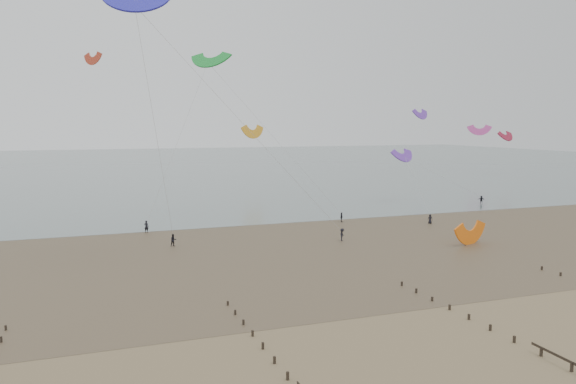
# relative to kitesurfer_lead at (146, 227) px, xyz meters

# --- Properties ---
(ground) EXTENTS (500.00, 500.00, 0.00)m
(ground) POSITION_rel_kitesurfer_lead_xyz_m (17.23, -49.65, -0.92)
(ground) COLOR brown
(ground) RESTS_ON ground
(sea_and_shore) EXTENTS (500.00, 665.00, 0.03)m
(sea_and_shore) POSITION_rel_kitesurfer_lead_xyz_m (13.15, -15.25, -0.91)
(sea_and_shore) COLOR #475654
(sea_and_shore) RESTS_ON ground
(kitesurfer_lead) EXTENTS (0.80, 0.72, 1.83)m
(kitesurfer_lead) POSITION_rel_kitesurfer_lead_xyz_m (0.00, 0.00, 0.00)
(kitesurfer_lead) COLOR black
(kitesurfer_lead) RESTS_ON ground
(kitesurfers) EXTENTS (119.91, 25.48, 1.79)m
(kitesurfers) POSITION_rel_kitesurfer_lead_xyz_m (27.57, -5.28, -0.08)
(kitesurfers) COLOR black
(kitesurfers) RESTS_ON ground
(grounded_kite) EXTENTS (7.11, 6.32, 3.25)m
(grounded_kite) POSITION_rel_kitesurfer_lead_xyz_m (40.51, -23.64, -0.92)
(grounded_kite) COLOR orange
(grounded_kite) RESTS_ON ground
(kites_airborne) EXTENTS (217.30, 114.16, 42.30)m
(kites_airborne) POSITION_rel_kitesurfer_lead_xyz_m (1.62, 42.57, 19.96)
(kites_airborne) COLOR #189532
(kites_airborne) RESTS_ON ground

